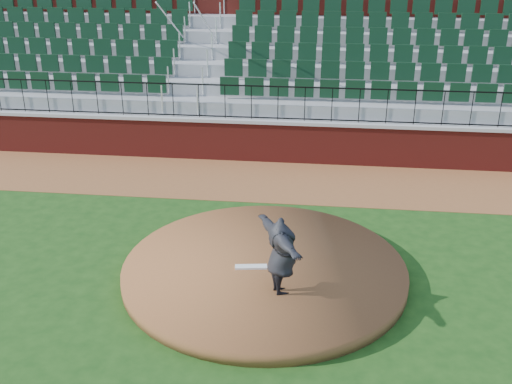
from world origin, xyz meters
The scene contains 10 objects.
ground centered at (0.00, 0.00, 0.00)m, with size 90.00×90.00×0.00m, color #194112.
warning_track centered at (0.00, 5.40, 0.01)m, with size 34.00×3.20×0.01m, color brown.
field_wall centered at (0.00, 7.00, 0.60)m, with size 34.00×0.35×1.20m, color maroon.
wall_cap centered at (0.00, 7.00, 1.25)m, with size 34.00×0.45×0.10m, color #B7B7B7.
wall_railing centered at (0.00, 7.00, 1.80)m, with size 34.00×0.05×1.00m, color black, non-canonical shape.
seating_stands centered at (0.00, 9.72, 2.30)m, with size 34.00×5.10×4.60m, color gray, non-canonical shape.
concourse_wall centered at (0.00, 12.52, 2.75)m, with size 34.00×0.50×5.50m, color maroon.
pitchers_mound centered at (0.31, 0.28, 0.12)m, with size 5.70×5.70×0.25m, color brown.
pitching_rubber centered at (0.07, 0.11, 0.27)m, with size 0.64×0.16×0.04m, color white.
pitcher centered at (0.73, -0.69, 1.02)m, with size 1.89×0.51×1.54m, color black.
Camera 1 is at (1.38, -10.15, 6.33)m, focal length 41.94 mm.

